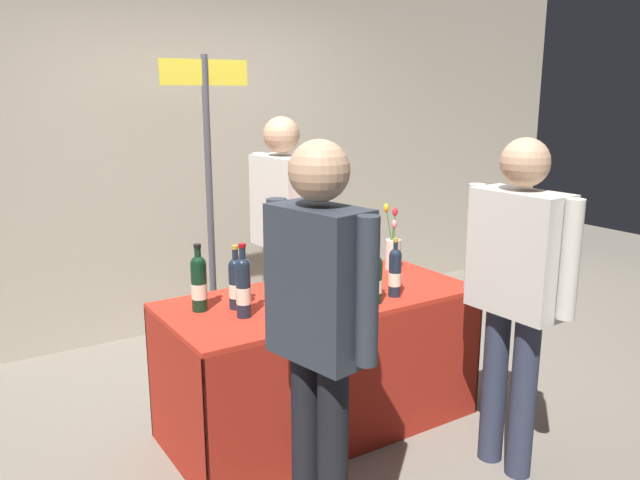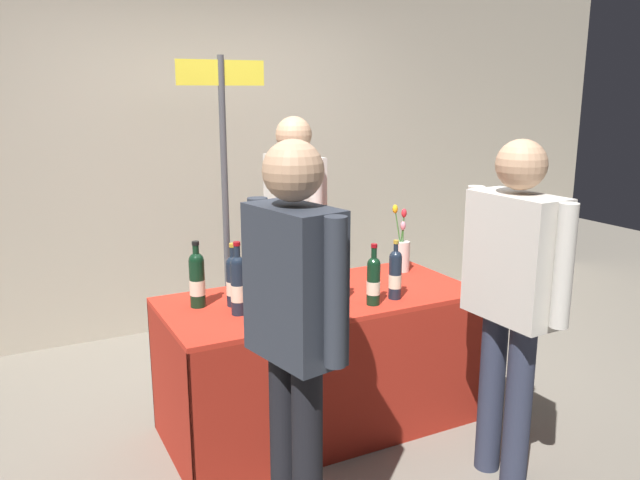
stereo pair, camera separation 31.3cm
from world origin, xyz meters
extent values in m
plane|color=gray|center=(0.00, 0.00, 0.00)|extent=(12.00, 12.00, 0.00)
cube|color=#B2A893|center=(0.00, 1.88, 1.47)|extent=(7.86, 0.12, 2.93)
cube|color=red|center=(0.00, 0.00, 0.73)|extent=(1.65, 0.76, 0.02)
cube|color=#A32519|center=(0.00, -0.37, 0.36)|extent=(1.65, 0.01, 0.72)
cube|color=#A32519|center=(0.00, 0.37, 0.36)|extent=(1.65, 0.01, 0.72)
cube|color=#A32519|center=(-0.82, 0.00, 0.36)|extent=(0.01, 0.76, 0.72)
cube|color=#A32519|center=(0.82, 0.00, 0.36)|extent=(0.01, 0.76, 0.72)
cylinder|color=black|center=(0.17, -0.25, 0.85)|extent=(0.07, 0.07, 0.21)
sphere|color=black|center=(0.17, -0.25, 0.96)|extent=(0.07, 0.07, 0.07)
cylinder|color=black|center=(0.17, -0.25, 1.00)|extent=(0.03, 0.03, 0.08)
cylinder|color=maroon|center=(0.17, -0.25, 1.05)|extent=(0.03, 0.03, 0.02)
cylinder|color=beige|center=(0.17, -0.25, 0.83)|extent=(0.07, 0.07, 0.07)
cylinder|color=black|center=(-0.62, 0.12, 0.87)|extent=(0.08, 0.08, 0.24)
sphere|color=black|center=(-0.62, 0.12, 0.99)|extent=(0.08, 0.08, 0.08)
cylinder|color=black|center=(-0.62, 0.12, 1.02)|extent=(0.03, 0.03, 0.08)
cylinder|color=black|center=(-0.62, 0.12, 1.07)|extent=(0.04, 0.04, 0.02)
cylinder|color=beige|center=(-0.62, 0.12, 0.85)|extent=(0.08, 0.08, 0.08)
cylinder|color=black|center=(-0.12, -0.03, 0.88)|extent=(0.07, 0.07, 0.26)
sphere|color=black|center=(-0.12, -0.03, 1.00)|extent=(0.06, 0.06, 0.06)
cylinder|color=black|center=(-0.12, -0.03, 1.05)|extent=(0.02, 0.02, 0.08)
cylinder|color=maroon|center=(-0.12, -0.03, 1.10)|extent=(0.03, 0.03, 0.02)
cylinder|color=beige|center=(-0.12, -0.03, 0.85)|extent=(0.07, 0.07, 0.08)
cylinder|color=#192333|center=(-0.46, 0.05, 0.86)|extent=(0.07, 0.07, 0.22)
sphere|color=#192333|center=(-0.46, 0.05, 0.97)|extent=(0.07, 0.07, 0.07)
cylinder|color=#192333|center=(-0.46, 0.05, 1.01)|extent=(0.03, 0.03, 0.08)
cylinder|color=#B7932D|center=(-0.46, 0.05, 1.06)|extent=(0.03, 0.03, 0.02)
cylinder|color=beige|center=(-0.46, 0.05, 0.84)|extent=(0.07, 0.07, 0.07)
cylinder|color=#192333|center=(0.32, -0.22, 0.86)|extent=(0.07, 0.07, 0.22)
sphere|color=#192333|center=(0.32, -0.22, 0.97)|extent=(0.06, 0.06, 0.06)
cylinder|color=#192333|center=(0.32, -0.22, 1.00)|extent=(0.02, 0.02, 0.07)
cylinder|color=#B7932D|center=(0.32, -0.22, 1.05)|extent=(0.03, 0.03, 0.02)
cylinder|color=beige|center=(0.32, -0.22, 0.84)|extent=(0.07, 0.07, 0.07)
cylinder|color=#192333|center=(-0.48, -0.08, 0.87)|extent=(0.07, 0.07, 0.26)
sphere|color=#192333|center=(-0.48, -0.08, 1.00)|extent=(0.07, 0.07, 0.07)
cylinder|color=#192333|center=(-0.48, -0.08, 1.04)|extent=(0.03, 0.03, 0.09)
cylinder|color=maroon|center=(-0.48, -0.08, 1.10)|extent=(0.03, 0.03, 0.02)
cylinder|color=beige|center=(-0.48, -0.08, 0.85)|extent=(0.07, 0.07, 0.08)
cylinder|color=#192333|center=(0.02, -0.13, 0.88)|extent=(0.08, 0.08, 0.26)
sphere|color=#192333|center=(0.02, -0.13, 1.01)|extent=(0.07, 0.07, 0.07)
cylinder|color=#192333|center=(0.02, -0.13, 1.04)|extent=(0.03, 0.03, 0.07)
cylinder|color=#B7932D|center=(0.02, -0.13, 1.09)|extent=(0.04, 0.04, 0.02)
cylinder|color=beige|center=(0.02, -0.13, 0.85)|extent=(0.08, 0.08, 0.08)
cylinder|color=#192333|center=(0.17, 0.27, 0.85)|extent=(0.06, 0.06, 0.22)
sphere|color=#192333|center=(0.17, 0.27, 0.96)|extent=(0.06, 0.06, 0.06)
cylinder|color=#192333|center=(0.17, 0.27, 1.00)|extent=(0.02, 0.02, 0.07)
cylinder|color=maroon|center=(0.17, 0.27, 1.04)|extent=(0.03, 0.03, 0.02)
cylinder|color=beige|center=(0.17, 0.27, 0.84)|extent=(0.07, 0.07, 0.07)
cylinder|color=black|center=(-0.09, -0.28, 0.87)|extent=(0.08, 0.08, 0.25)
sphere|color=black|center=(-0.09, -0.28, 0.99)|extent=(0.08, 0.08, 0.08)
cylinder|color=black|center=(-0.09, -0.28, 1.04)|extent=(0.03, 0.03, 0.08)
cylinder|color=#B7932D|center=(-0.09, -0.28, 1.08)|extent=(0.04, 0.04, 0.02)
cylinder|color=beige|center=(-0.09, -0.28, 0.85)|extent=(0.08, 0.08, 0.08)
cylinder|color=silver|center=(-0.13, 0.06, 0.75)|extent=(0.06, 0.06, 0.00)
cylinder|color=silver|center=(-0.13, 0.06, 0.78)|extent=(0.01, 0.01, 0.06)
cone|color=silver|center=(-0.13, 0.06, 0.84)|extent=(0.08, 0.08, 0.06)
cylinder|color=silver|center=(0.65, 0.19, 0.84)|extent=(0.09, 0.09, 0.18)
cylinder|color=#38722D|center=(0.62, 0.20, 0.98)|extent=(0.04, 0.05, 0.28)
ellipsoid|color=gold|center=(0.61, 0.22, 1.12)|extent=(0.03, 0.03, 0.05)
cylinder|color=#38722D|center=(0.64, 0.20, 0.93)|extent=(0.02, 0.03, 0.19)
ellipsoid|color=pink|center=(0.65, 0.18, 1.02)|extent=(0.03, 0.03, 0.05)
cylinder|color=#38722D|center=(0.65, 0.18, 0.97)|extent=(0.01, 0.01, 0.26)
ellipsoid|color=red|center=(0.65, 0.19, 1.10)|extent=(0.03, 0.03, 0.05)
cylinder|color=black|center=(0.21, 0.86, 0.41)|extent=(0.12, 0.12, 0.82)
cylinder|color=black|center=(0.22, 0.68, 0.41)|extent=(0.12, 0.12, 0.82)
cube|color=beige|center=(0.21, 0.77, 1.11)|extent=(0.24, 0.46, 0.58)
sphere|color=tan|center=(0.21, 0.77, 1.53)|extent=(0.23, 0.23, 0.23)
cylinder|color=beige|center=(0.19, 1.04, 1.14)|extent=(0.08, 0.08, 0.54)
cylinder|color=beige|center=(0.23, 0.50, 1.14)|extent=(0.08, 0.08, 0.54)
cylinder|color=black|center=(-0.50, -0.87, 0.41)|extent=(0.12, 0.12, 0.82)
cylinder|color=black|center=(-0.53, -0.72, 0.41)|extent=(0.12, 0.12, 0.82)
cube|color=#2D333D|center=(-0.52, -0.80, 1.10)|extent=(0.28, 0.42, 0.58)
sphere|color=tan|center=(-0.52, -0.80, 1.52)|extent=(0.22, 0.22, 0.22)
cylinder|color=#2D333D|center=(-0.47, -1.03, 1.13)|extent=(0.08, 0.08, 0.53)
cylinder|color=#2D333D|center=(-0.56, -0.56, 1.13)|extent=(0.08, 0.08, 0.53)
cylinder|color=#2D3347|center=(0.55, -0.91, 0.40)|extent=(0.12, 0.12, 0.80)
cylinder|color=#2D3347|center=(0.54, -0.74, 0.40)|extent=(0.12, 0.12, 0.80)
cube|color=beige|center=(0.54, -0.83, 1.08)|extent=(0.23, 0.44, 0.57)
sphere|color=tan|center=(0.54, -0.83, 1.49)|extent=(0.22, 0.22, 0.22)
cylinder|color=beige|center=(0.55, -1.09, 1.10)|extent=(0.08, 0.08, 0.52)
cylinder|color=beige|center=(0.53, -0.56, 1.10)|extent=(0.08, 0.08, 0.52)
cylinder|color=#47474C|center=(-0.11, 1.15, 1.01)|extent=(0.04, 0.04, 2.02)
cube|color=yellow|center=(-0.11, 1.15, 1.91)|extent=(0.58, 0.02, 0.16)
camera|label=1|loc=(-1.74, -2.69, 1.80)|focal=35.78mm
camera|label=2|loc=(-1.47, -2.85, 1.80)|focal=35.78mm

